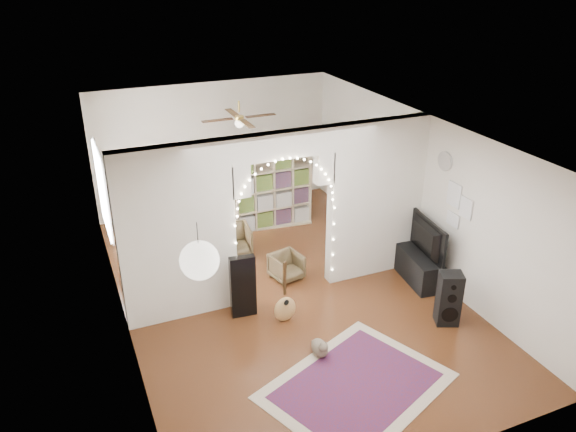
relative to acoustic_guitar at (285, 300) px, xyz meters
name	(u,v)px	position (x,y,z in m)	size (l,w,h in m)	color
floor	(284,291)	(0.30, 0.78, -0.38)	(7.50, 7.50, 0.00)	black
ceiling	(283,131)	(0.30, 0.78, 2.32)	(5.00, 7.50, 0.02)	white
wall_back	(215,146)	(0.30, 4.53, 0.97)	(5.00, 0.02, 2.70)	silver
wall_front	(430,365)	(0.30, -2.97, 0.97)	(5.00, 0.02, 2.70)	silver
wall_left	(116,246)	(-2.20, 0.78, 0.97)	(0.02, 7.50, 2.70)	silver
wall_right	(419,192)	(2.80, 0.78, 0.97)	(0.02, 7.50, 2.70)	silver
divider_wall	(283,212)	(0.30, 0.78, 1.05)	(5.00, 0.20, 2.70)	silver
fairy_lights	(287,208)	(0.30, 0.65, 1.17)	(1.64, 0.04, 1.60)	#FFEABF
window	(102,190)	(-2.17, 2.58, 1.12)	(0.04, 1.20, 1.40)	white
wall_clock	(445,161)	(2.78, 0.18, 1.72)	(0.31, 0.31, 0.03)	white
picture_frames	(457,206)	(2.78, -0.22, 1.12)	(0.02, 0.50, 0.70)	white
paper_lantern	(199,260)	(-1.60, -1.62, 1.87)	(0.40, 0.40, 0.40)	white
ceiling_fan	(239,118)	(0.30, 2.78, 2.02)	(1.10, 1.10, 0.30)	#AD8C39
area_rug	(357,386)	(0.30, -1.66, -0.37)	(2.23, 1.68, 0.02)	maroon
guitar_case	(243,286)	(-0.51, 0.40, 0.13)	(0.38, 0.13, 1.01)	black
acoustic_guitar	(285,300)	(0.00, 0.00, 0.00)	(0.37, 0.23, 0.86)	#AE7945
tabby_cat	(320,348)	(0.13, -0.93, -0.25)	(0.23, 0.49, 0.32)	brown
floor_speaker	(449,299)	(2.21, -0.98, 0.04)	(0.41, 0.39, 0.84)	black
media_console	(419,268)	(2.50, 0.17, -0.13)	(0.40, 1.00, 0.50)	black
tv	(422,238)	(2.50, 0.17, 0.43)	(1.07, 0.14, 0.62)	black
bookcase	(271,188)	(1.04, 3.16, 0.43)	(1.58, 0.40, 1.62)	beige
dining_table	(192,184)	(-0.29, 4.28, 0.31)	(1.31, 0.99, 0.76)	olive
flower_vase	(192,177)	(-0.29, 4.28, 0.47)	(0.18, 0.18, 0.19)	white
dining_chair_left	(286,266)	(0.50, 1.13, -0.15)	(0.48, 0.49, 0.45)	#4D3E26
dining_chair_right	(233,241)	(-0.07, 2.26, -0.09)	(0.60, 0.62, 0.56)	#4D3E26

